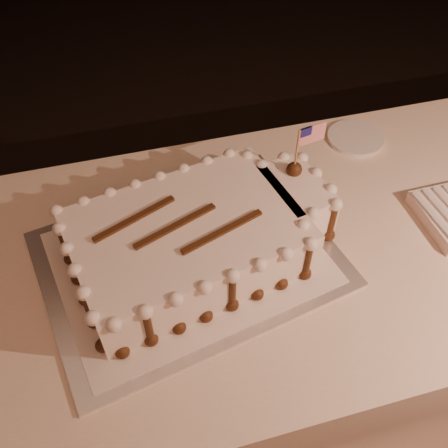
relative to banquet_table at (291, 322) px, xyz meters
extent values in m
cube|color=beige|center=(0.00, 0.00, 0.00)|extent=(2.40, 0.80, 0.75)
cube|color=silver|center=(-0.28, 0.01, 0.38)|extent=(0.70, 0.58, 0.01)
cube|color=silver|center=(-0.28, 0.01, 0.38)|extent=(0.62, 0.52, 0.00)
cube|color=white|center=(-0.28, 0.01, 0.44)|extent=(0.52, 0.39, 0.11)
cube|color=white|center=(-0.02, 0.06, 0.44)|extent=(0.14, 0.19, 0.11)
sphere|color=#472711|center=(-0.45, -0.18, 0.39)|extent=(0.03, 0.03, 0.03)
sphere|color=#472711|center=(-0.39, -0.17, 0.39)|extent=(0.03, 0.03, 0.03)
sphere|color=#472711|center=(-0.33, -0.16, 0.39)|extent=(0.03, 0.03, 0.03)
sphere|color=#472711|center=(-0.28, -0.15, 0.39)|extent=(0.03, 0.03, 0.03)
sphere|color=#472711|center=(-0.22, -0.14, 0.39)|extent=(0.03, 0.03, 0.03)
sphere|color=#472711|center=(-0.16, -0.13, 0.39)|extent=(0.03, 0.03, 0.03)
sphere|color=#472711|center=(-0.11, -0.12, 0.39)|extent=(0.03, 0.03, 0.03)
sphere|color=#472711|center=(-0.05, -0.11, 0.39)|extent=(0.03, 0.03, 0.03)
sphere|color=#472711|center=(-0.05, -0.06, 0.39)|extent=(0.03, 0.03, 0.03)
sphere|color=#472711|center=(-0.02, -0.03, 0.39)|extent=(0.03, 0.03, 0.03)
sphere|color=#472711|center=(0.04, -0.02, 0.39)|extent=(0.03, 0.03, 0.03)
sphere|color=#472711|center=(0.05, 0.02, 0.39)|extent=(0.03, 0.03, 0.03)
sphere|color=#472711|center=(0.04, 0.08, 0.39)|extent=(0.03, 0.03, 0.03)
sphere|color=#472711|center=(0.02, 0.14, 0.39)|extent=(0.03, 0.03, 0.03)
sphere|color=#472711|center=(-0.02, 0.15, 0.39)|extent=(0.03, 0.03, 0.03)
sphere|color=#472711|center=(-0.07, 0.14, 0.39)|extent=(0.03, 0.03, 0.03)
sphere|color=#472711|center=(-0.10, 0.18, 0.39)|extent=(0.03, 0.03, 0.03)
sphere|color=#472711|center=(-0.13, 0.19, 0.39)|extent=(0.03, 0.03, 0.03)
sphere|color=#472711|center=(-0.19, 0.18, 0.39)|extent=(0.03, 0.03, 0.03)
sphere|color=#472711|center=(-0.25, 0.17, 0.39)|extent=(0.03, 0.03, 0.03)
sphere|color=#472711|center=(-0.30, 0.16, 0.39)|extent=(0.03, 0.03, 0.03)
sphere|color=#472711|center=(-0.36, 0.15, 0.39)|extent=(0.03, 0.03, 0.03)
sphere|color=#472711|center=(-0.42, 0.14, 0.39)|extent=(0.03, 0.03, 0.03)
sphere|color=#472711|center=(-0.47, 0.13, 0.39)|extent=(0.03, 0.03, 0.03)
sphere|color=#472711|center=(-0.53, 0.11, 0.39)|extent=(0.03, 0.03, 0.03)
sphere|color=#472711|center=(-0.53, 0.06, 0.39)|extent=(0.03, 0.03, 0.03)
sphere|color=#472711|center=(-0.51, 0.01, 0.39)|extent=(0.03, 0.03, 0.03)
sphere|color=#472711|center=(-0.50, -0.05, 0.39)|extent=(0.03, 0.03, 0.03)
sphere|color=#472711|center=(-0.49, -0.11, 0.39)|extent=(0.03, 0.03, 0.03)
sphere|color=#472711|center=(-0.48, -0.16, 0.39)|extent=(0.03, 0.03, 0.03)
sphere|color=white|center=(-0.45, -0.18, 0.49)|extent=(0.03, 0.03, 0.03)
sphere|color=white|center=(-0.39, -0.17, 0.49)|extent=(0.03, 0.03, 0.03)
sphere|color=white|center=(-0.33, -0.16, 0.49)|extent=(0.03, 0.03, 0.03)
sphere|color=white|center=(-0.28, -0.15, 0.49)|extent=(0.03, 0.03, 0.03)
sphere|color=white|center=(-0.22, -0.14, 0.49)|extent=(0.03, 0.03, 0.03)
sphere|color=white|center=(-0.16, -0.13, 0.49)|extent=(0.03, 0.03, 0.03)
sphere|color=white|center=(-0.11, -0.12, 0.49)|extent=(0.03, 0.03, 0.03)
sphere|color=white|center=(-0.05, -0.11, 0.49)|extent=(0.03, 0.03, 0.03)
sphere|color=white|center=(-0.05, -0.06, 0.49)|extent=(0.03, 0.03, 0.03)
sphere|color=white|center=(-0.02, -0.03, 0.49)|extent=(0.03, 0.03, 0.03)
sphere|color=white|center=(0.04, -0.02, 0.49)|extent=(0.03, 0.03, 0.03)
sphere|color=white|center=(0.05, 0.02, 0.49)|extent=(0.03, 0.03, 0.03)
sphere|color=white|center=(0.04, 0.08, 0.49)|extent=(0.03, 0.03, 0.03)
sphere|color=white|center=(0.02, 0.14, 0.49)|extent=(0.03, 0.03, 0.03)
sphere|color=white|center=(-0.02, 0.15, 0.49)|extent=(0.03, 0.03, 0.03)
sphere|color=white|center=(-0.07, 0.14, 0.49)|extent=(0.03, 0.03, 0.03)
sphere|color=white|center=(-0.10, 0.18, 0.49)|extent=(0.03, 0.03, 0.03)
sphere|color=white|center=(-0.13, 0.19, 0.49)|extent=(0.03, 0.03, 0.03)
sphere|color=white|center=(-0.19, 0.18, 0.49)|extent=(0.03, 0.03, 0.03)
sphere|color=white|center=(-0.25, 0.17, 0.49)|extent=(0.03, 0.03, 0.03)
sphere|color=white|center=(-0.30, 0.16, 0.49)|extent=(0.03, 0.03, 0.03)
sphere|color=white|center=(-0.36, 0.15, 0.49)|extent=(0.03, 0.03, 0.03)
sphere|color=white|center=(-0.42, 0.14, 0.49)|extent=(0.03, 0.03, 0.03)
sphere|color=white|center=(-0.47, 0.13, 0.49)|extent=(0.03, 0.03, 0.03)
sphere|color=white|center=(-0.53, 0.11, 0.49)|extent=(0.03, 0.03, 0.03)
sphere|color=white|center=(-0.53, 0.06, 0.49)|extent=(0.03, 0.03, 0.03)
sphere|color=white|center=(-0.51, 0.01, 0.49)|extent=(0.03, 0.03, 0.03)
sphere|color=white|center=(-0.50, -0.05, 0.49)|extent=(0.03, 0.03, 0.03)
sphere|color=white|center=(-0.49, -0.11, 0.49)|extent=(0.03, 0.03, 0.03)
sphere|color=white|center=(-0.48, -0.16, 0.49)|extent=(0.03, 0.03, 0.03)
cylinder|color=#472711|center=(-0.39, -0.17, 0.44)|extent=(0.02, 0.02, 0.10)
sphere|color=#472711|center=(-0.39, -0.17, 0.40)|extent=(0.03, 0.03, 0.03)
cylinder|color=#472711|center=(-0.22, -0.14, 0.44)|extent=(0.02, 0.02, 0.10)
sphere|color=#472711|center=(-0.22, -0.14, 0.40)|extent=(0.03, 0.03, 0.03)
cylinder|color=#472711|center=(-0.05, -0.11, 0.44)|extent=(0.02, 0.02, 0.10)
sphere|color=#472711|center=(-0.05, -0.11, 0.40)|extent=(0.03, 0.03, 0.03)
cylinder|color=#472711|center=(0.04, -0.02, 0.44)|extent=(0.02, 0.02, 0.10)
sphere|color=#472711|center=(0.04, -0.02, 0.40)|extent=(0.03, 0.03, 0.03)
cylinder|color=#472711|center=(0.02, 0.14, 0.44)|extent=(0.02, 0.02, 0.10)
sphere|color=#472711|center=(0.02, 0.14, 0.40)|extent=(0.03, 0.03, 0.03)
cylinder|color=#472711|center=(-0.10, 0.18, 0.44)|extent=(0.02, 0.02, 0.10)
sphere|color=#472711|center=(-0.10, 0.18, 0.40)|extent=(0.03, 0.03, 0.03)
cylinder|color=#472711|center=(-0.25, 0.17, 0.44)|extent=(0.02, 0.02, 0.10)
sphere|color=#472711|center=(-0.25, 0.17, 0.40)|extent=(0.03, 0.03, 0.03)
cylinder|color=#472711|center=(-0.42, 0.14, 0.44)|extent=(0.02, 0.02, 0.10)
sphere|color=#472711|center=(-0.42, 0.14, 0.40)|extent=(0.03, 0.03, 0.03)
cylinder|color=#472711|center=(-0.53, 0.06, 0.44)|extent=(0.02, 0.02, 0.10)
sphere|color=#472711|center=(-0.53, 0.06, 0.40)|extent=(0.03, 0.03, 0.03)
cylinder|color=#472711|center=(-0.49, -0.11, 0.44)|extent=(0.02, 0.02, 0.10)
sphere|color=#472711|center=(-0.49, -0.11, 0.40)|extent=(0.03, 0.03, 0.03)
cube|color=#472711|center=(-0.37, 0.04, 0.50)|extent=(0.18, 0.09, 0.01)
cube|color=#472711|center=(-0.30, 0.00, 0.50)|extent=(0.18, 0.08, 0.01)
cube|color=#472711|center=(-0.21, -0.04, 0.50)|extent=(0.18, 0.07, 0.01)
sphere|color=#472711|center=(-0.01, 0.09, 0.50)|extent=(0.04, 0.04, 0.04)
cylinder|color=tan|center=(-0.01, 0.09, 0.55)|extent=(0.00, 0.00, 0.13)
cube|color=red|center=(0.02, 0.10, 0.59)|extent=(0.06, 0.02, 0.04)
cube|color=navy|center=(0.00, 0.10, 0.60)|extent=(0.03, 0.01, 0.02)
cube|color=silver|center=(0.28, -0.05, 0.41)|extent=(0.02, 0.16, 0.01)
cube|color=silver|center=(0.31, -0.05, 0.41)|extent=(0.02, 0.16, 0.01)
cylinder|color=silver|center=(0.26, 0.29, 0.38)|extent=(0.15, 0.15, 0.01)
camera|label=1|loc=(-0.38, -0.66, 1.25)|focal=40.00mm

